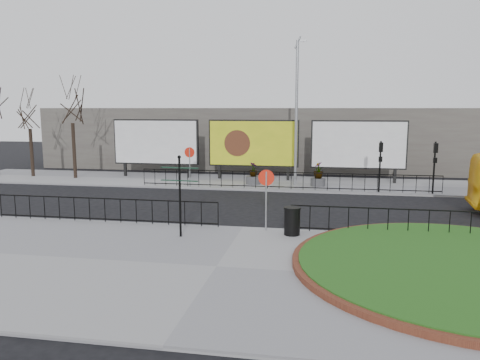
% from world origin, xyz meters
% --- Properties ---
extents(ground, '(90.00, 90.00, 0.00)m').
position_xyz_m(ground, '(0.00, 0.00, 0.00)').
color(ground, black).
rests_on(ground, ground).
extents(pavement_near, '(30.00, 10.00, 0.12)m').
position_xyz_m(pavement_near, '(0.00, -5.00, 0.06)').
color(pavement_near, gray).
rests_on(pavement_near, ground).
extents(pavement_far, '(44.00, 6.00, 0.12)m').
position_xyz_m(pavement_far, '(0.00, 12.00, 0.06)').
color(pavement_far, gray).
rests_on(pavement_far, ground).
extents(brick_edge, '(10.40, 10.40, 0.18)m').
position_xyz_m(brick_edge, '(7.50, -4.00, 0.21)').
color(brick_edge, brown).
rests_on(brick_edge, pavement_near).
extents(grass_lawn, '(10.00, 10.00, 0.22)m').
position_xyz_m(grass_lawn, '(7.50, -4.00, 0.23)').
color(grass_lawn, '#184F15').
rests_on(grass_lawn, pavement_near).
extents(railing_near_left, '(10.00, 0.10, 1.10)m').
position_xyz_m(railing_near_left, '(-6.00, -0.30, 0.67)').
color(railing_near_left, black).
rests_on(railing_near_left, pavement_near).
extents(railing_near_right, '(9.00, 0.10, 1.10)m').
position_xyz_m(railing_near_right, '(6.50, -0.30, 0.67)').
color(railing_near_right, black).
rests_on(railing_near_right, pavement_near).
extents(railing_far, '(18.00, 0.10, 1.10)m').
position_xyz_m(railing_far, '(1.00, 9.30, 0.67)').
color(railing_far, black).
rests_on(railing_far, pavement_far).
extents(speed_sign_far, '(0.64, 0.07, 2.47)m').
position_xyz_m(speed_sign_far, '(-5.00, 9.40, 1.92)').
color(speed_sign_far, gray).
rests_on(speed_sign_far, pavement_far).
extents(speed_sign_near, '(0.64, 0.07, 2.47)m').
position_xyz_m(speed_sign_near, '(1.00, -0.40, 1.92)').
color(speed_sign_near, gray).
rests_on(speed_sign_near, pavement_near).
extents(billboard_left, '(6.20, 0.31, 4.10)m').
position_xyz_m(billboard_left, '(-8.50, 12.97, 2.60)').
color(billboard_left, black).
rests_on(billboard_left, pavement_far).
extents(billboard_mid, '(6.20, 0.31, 4.10)m').
position_xyz_m(billboard_mid, '(-1.50, 12.97, 2.60)').
color(billboard_mid, black).
rests_on(billboard_mid, pavement_far).
extents(billboard_right, '(6.20, 0.31, 4.10)m').
position_xyz_m(billboard_right, '(5.50, 12.97, 2.60)').
color(billboard_right, black).
rests_on(billboard_right, pavement_far).
extents(lamp_post, '(0.74, 0.18, 9.23)m').
position_xyz_m(lamp_post, '(1.51, 11.00, 4.83)').
color(lamp_post, gray).
rests_on(lamp_post, pavement_far).
extents(signal_pole_a, '(0.22, 0.26, 3.00)m').
position_xyz_m(signal_pole_a, '(6.50, 9.34, 2.10)').
color(signal_pole_a, black).
rests_on(signal_pole_a, pavement_far).
extents(signal_pole_b, '(0.22, 0.26, 3.00)m').
position_xyz_m(signal_pole_b, '(9.50, 9.34, 2.10)').
color(signal_pole_b, black).
rests_on(signal_pole_b, pavement_far).
extents(tree_left, '(2.00, 2.00, 7.00)m').
position_xyz_m(tree_left, '(-14.00, 11.50, 3.62)').
color(tree_left, '#2D2119').
rests_on(tree_left, pavement_far).
extents(tree_mid, '(2.00, 2.00, 6.20)m').
position_xyz_m(tree_mid, '(-17.50, 11.80, 3.22)').
color(tree_mid, '#2D2119').
rests_on(tree_mid, pavement_far).
extents(building_backdrop, '(40.00, 10.00, 5.00)m').
position_xyz_m(building_backdrop, '(0.00, 22.00, 2.50)').
color(building_backdrop, '#605D54').
rests_on(building_backdrop, ground).
extents(fingerpost_sign, '(1.47, 0.29, 3.14)m').
position_xyz_m(fingerpost_sign, '(-2.13, -1.87, 2.01)').
color(fingerpost_sign, black).
rests_on(fingerpost_sign, pavement_near).
extents(litter_bin, '(0.66, 0.66, 1.10)m').
position_xyz_m(litter_bin, '(2.08, -0.90, 0.67)').
color(litter_bin, black).
rests_on(litter_bin, pavement_near).
extents(planter_b, '(0.97, 0.97, 1.42)m').
position_xyz_m(planter_b, '(-1.20, 11.00, 0.61)').
color(planter_b, '#4C4C4F').
rests_on(planter_b, pavement_far).
extents(planter_c, '(0.93, 0.93, 1.53)m').
position_xyz_m(planter_c, '(2.95, 11.00, 0.72)').
color(planter_c, '#4C4C4F').
rests_on(planter_c, pavement_far).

